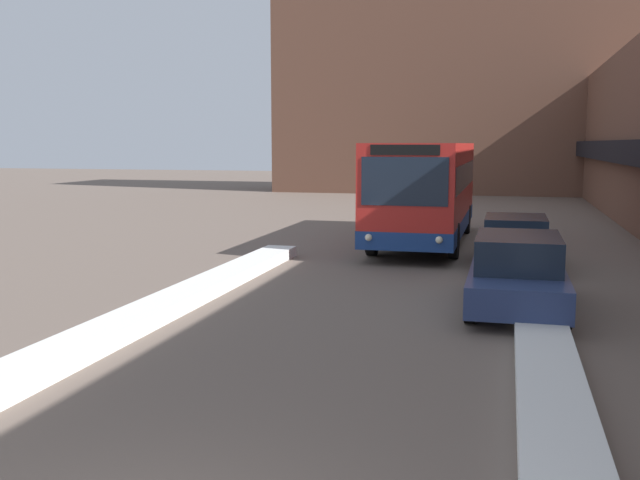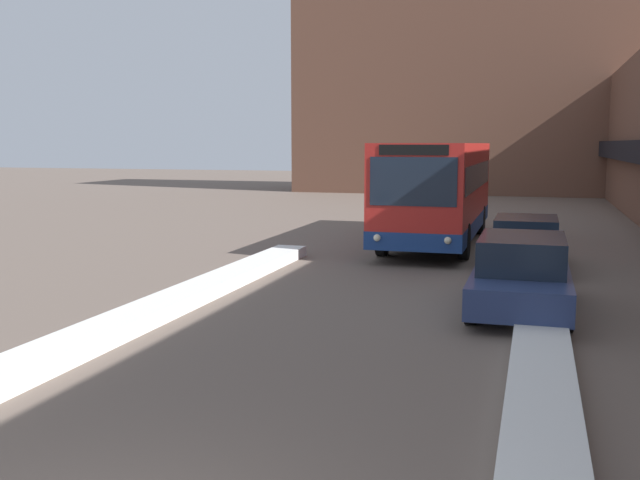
% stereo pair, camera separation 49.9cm
% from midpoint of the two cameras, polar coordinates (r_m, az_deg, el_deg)
% --- Properties ---
extents(building_backdrop_far, '(26.00, 8.00, 15.56)m').
position_cam_midpoint_polar(building_backdrop_far, '(51.53, 13.64, 12.42)').
color(building_backdrop_far, brown).
rests_on(building_backdrop_far, ground_plane).
extents(snow_bank_left, '(0.90, 17.90, 0.30)m').
position_cam_midpoint_polar(snow_bank_left, '(13.60, -13.66, -6.17)').
color(snow_bank_left, silver).
rests_on(snow_bank_left, ground_plane).
extents(snow_bank_right, '(0.90, 18.41, 0.27)m').
position_cam_midpoint_polar(snow_bank_right, '(10.58, 18.63, -10.48)').
color(snow_bank_right, silver).
rests_on(snow_bank_right, ground_plane).
extents(city_bus, '(2.71, 10.14, 3.38)m').
position_cam_midpoint_polar(city_bus, '(24.28, 9.98, 3.97)').
color(city_bus, red).
rests_on(city_bus, ground_plane).
extents(parked_car_front, '(1.93, 4.45, 1.52)m').
position_cam_midpoint_polar(parked_car_front, '(15.01, 16.72, -2.65)').
color(parked_car_front, navy).
rests_on(parked_car_front, ground_plane).
extents(parked_car_middle, '(1.90, 4.23, 1.37)m').
position_cam_midpoint_polar(parked_car_middle, '(20.32, 16.80, -0.15)').
color(parked_car_middle, '#38383D').
rests_on(parked_car_middle, ground_plane).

